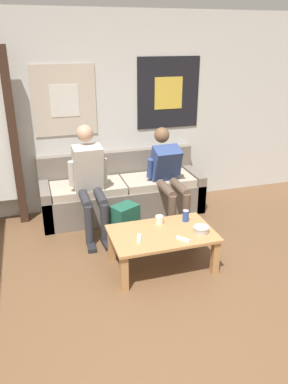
# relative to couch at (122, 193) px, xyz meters

# --- Properties ---
(ground_plane) EXTENTS (18.00, 18.00, 0.00)m
(ground_plane) POSITION_rel_couch_xyz_m (-0.25, -2.48, -0.28)
(ground_plane) COLOR brown
(wall_back) EXTENTS (10.00, 0.07, 2.55)m
(wall_back) POSITION_rel_couch_xyz_m (-0.24, 0.35, 1.00)
(wall_back) COLOR silver
(wall_back) RESTS_ON ground_plane
(couch) EXTENTS (2.12, 0.69, 0.79)m
(couch) POSITION_rel_couch_xyz_m (0.00, 0.00, 0.00)
(couch) COLOR #70665B
(couch) RESTS_ON ground_plane
(coffee_table) EXTENTS (1.05, 0.66, 0.40)m
(coffee_table) POSITION_rel_couch_xyz_m (0.07, -1.39, 0.05)
(coffee_table) COLOR #B27F4C
(coffee_table) RESTS_ON ground_plane
(person_seated_adult) EXTENTS (0.47, 0.83, 1.28)m
(person_seated_adult) POSITION_rel_couch_xyz_m (-0.48, -0.37, 0.41)
(person_seated_adult) COLOR #2D2D33
(person_seated_adult) RESTS_ON ground_plane
(person_seated_teen) EXTENTS (0.47, 0.95, 1.16)m
(person_seated_teen) POSITION_rel_couch_xyz_m (0.52, -0.34, 0.35)
(person_seated_teen) COLOR brown
(person_seated_teen) RESTS_ON ground_plane
(backpack) EXTENTS (0.36, 0.33, 0.43)m
(backpack) POSITION_rel_couch_xyz_m (-0.14, -0.72, -0.07)
(backpack) COLOR #1E5642
(backpack) RESTS_ON ground_plane
(ceramic_bowl) EXTENTS (0.16, 0.16, 0.07)m
(ceramic_bowl) POSITION_rel_couch_xyz_m (0.44, -1.51, 0.16)
(ceramic_bowl) COLOR #B7B2A8
(ceramic_bowl) RESTS_ON coffee_table
(pillar_candle) EXTENTS (0.09, 0.09, 0.10)m
(pillar_candle) POSITION_rel_couch_xyz_m (0.10, -1.20, 0.16)
(pillar_candle) COLOR silver
(pillar_candle) RESTS_ON coffee_table
(drink_can_blue) EXTENTS (0.07, 0.07, 0.12)m
(drink_can_blue) POSITION_rel_couch_xyz_m (0.39, -1.23, 0.18)
(drink_can_blue) COLOR #28479E
(drink_can_blue) RESTS_ON coffee_table
(game_controller_near_left) EXTENTS (0.08, 0.15, 0.03)m
(game_controller_near_left) POSITION_rel_couch_xyz_m (-0.19, -1.46, 0.13)
(game_controller_near_left) COLOR white
(game_controller_near_left) RESTS_ON coffee_table
(game_controller_near_right) EXTENTS (0.11, 0.14, 0.03)m
(game_controller_near_right) POSITION_rel_couch_xyz_m (0.21, -1.60, 0.13)
(game_controller_near_right) COLOR white
(game_controller_near_right) RESTS_ON coffee_table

